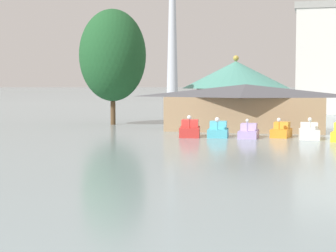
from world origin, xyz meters
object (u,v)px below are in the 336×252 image
object	(u,v)px
pedal_boat_red	(190,130)
boathouse	(246,107)
pedal_boat_lavender	(249,132)
pedal_boat_orange	(281,131)
pedal_boat_cyan	(218,131)
pedal_boat_white	(309,132)
shoreline_tree_tall_left	(113,55)
green_roof_pavilion	(236,86)

from	to	relation	value
pedal_boat_red	boathouse	size ratio (longest dim) A/B	0.20
pedal_boat_lavender	pedal_boat_orange	distance (m)	2.78
pedal_boat_orange	boathouse	world-z (taller)	boathouse
pedal_boat_red	pedal_boat_orange	world-z (taller)	pedal_boat_red
pedal_boat_cyan	pedal_boat_lavender	distance (m)	2.53
pedal_boat_red	pedal_boat_white	world-z (taller)	pedal_boat_red
pedal_boat_cyan	boathouse	bearing A→B (deg)	161.80
shoreline_tree_tall_left	pedal_boat_cyan	bearing A→B (deg)	-40.66
pedal_boat_red	boathouse	world-z (taller)	boathouse
pedal_boat_orange	pedal_boat_white	world-z (taller)	pedal_boat_white
green_roof_pavilion	pedal_boat_white	bearing A→B (deg)	-67.87
pedal_boat_cyan	green_roof_pavilion	bearing A→B (deg)	178.18
pedal_boat_cyan	green_roof_pavilion	world-z (taller)	green_roof_pavilion
pedal_boat_lavender	pedal_boat_white	distance (m)	4.80
pedal_boat_orange	pedal_boat_white	xyz separation A→B (m)	(2.24, -1.04, 0.03)
pedal_boat_white	boathouse	distance (m)	9.07
pedal_boat_red	shoreline_tree_tall_left	distance (m)	17.77
pedal_boat_red	boathouse	bearing A→B (deg)	141.80
pedal_boat_red	pedal_boat_lavender	world-z (taller)	pedal_boat_red
green_roof_pavilion	shoreline_tree_tall_left	distance (m)	16.18
pedal_boat_white	green_roof_pavilion	xyz separation A→B (m)	(-8.97, 22.06, 3.60)
pedal_boat_orange	shoreline_tree_tall_left	bearing A→B (deg)	-111.56
boathouse	shoreline_tree_tall_left	world-z (taller)	shoreline_tree_tall_left
pedal_boat_orange	boathouse	size ratio (longest dim) A/B	0.17
pedal_boat_red	green_roof_pavilion	xyz separation A→B (m)	(0.68, 22.45, 3.57)
pedal_boat_orange	boathouse	bearing A→B (deg)	-139.12
pedal_boat_cyan	shoreline_tree_tall_left	world-z (taller)	shoreline_tree_tall_left
pedal_boat_orange	shoreline_tree_tall_left	distance (m)	22.48
boathouse	pedal_boat_cyan	bearing A→B (deg)	-102.13
pedal_boat_red	green_roof_pavilion	world-z (taller)	green_roof_pavilion
pedal_boat_cyan	green_roof_pavilion	size ratio (longest dim) A/B	0.22
pedal_boat_lavender	green_roof_pavilion	world-z (taller)	green_roof_pavilion
pedal_boat_lavender	green_roof_pavilion	bearing A→B (deg)	-170.60
pedal_boat_red	pedal_boat_orange	distance (m)	7.54
pedal_boat_lavender	boathouse	world-z (taller)	boathouse
boathouse	pedal_boat_orange	bearing A→B (deg)	-57.10
boathouse	shoreline_tree_tall_left	xyz separation A→B (m)	(-14.95, 4.90, 5.20)
pedal_boat_red	shoreline_tree_tall_left	world-z (taller)	shoreline_tree_tall_left
pedal_boat_white	green_roof_pavilion	bearing A→B (deg)	-161.75
pedal_boat_red	pedal_boat_white	distance (m)	9.65
pedal_boat_cyan	green_roof_pavilion	xyz separation A→B (m)	(-1.64, 22.09, 3.62)
pedal_boat_cyan	pedal_boat_white	size ratio (longest dim) A/B	1.16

